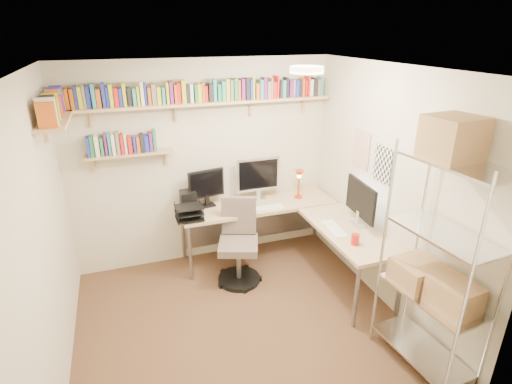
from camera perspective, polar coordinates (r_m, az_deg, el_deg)
ground at (r=4.28m, az=-2.10°, el=-18.45°), size 3.20×3.20×0.00m
room_shell at (r=3.48m, az=-2.38°, el=1.29°), size 3.24×3.04×2.52m
wall_shelves at (r=4.50m, az=-12.79°, el=11.93°), size 3.12×1.09×0.80m
corner_desk at (r=4.83m, az=1.93°, el=-2.80°), size 2.07×1.97×1.31m
office_chair at (r=4.72m, az=-2.48°, el=-7.92°), size 0.57×0.57×1.00m
wire_rack at (r=3.47m, az=24.84°, el=-5.63°), size 0.50×0.90×2.22m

